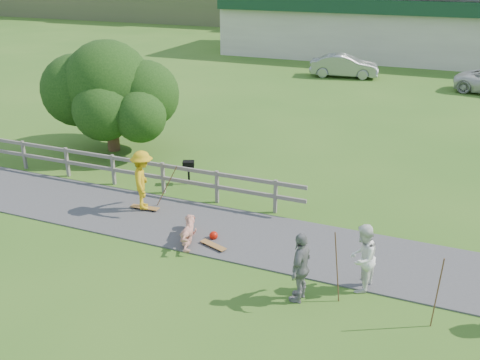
% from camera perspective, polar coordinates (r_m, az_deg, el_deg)
% --- Properties ---
extents(ground, '(260.00, 260.00, 0.00)m').
position_cam_1_polar(ground, '(14.94, -7.79, -7.28)').
color(ground, '#31621C').
rests_on(ground, ground).
extents(path, '(34.00, 3.00, 0.04)m').
position_cam_1_polar(path, '(16.08, -5.14, -4.80)').
color(path, '#3E3E41').
rests_on(path, ground).
extents(fence, '(15.05, 0.10, 1.10)m').
position_cam_1_polar(fence, '(19.52, -14.89, 1.80)').
color(fence, '#615D56').
rests_on(fence, ground).
extents(strip_mall, '(32.50, 10.75, 5.10)m').
position_cam_1_polar(strip_mall, '(46.37, 19.65, 15.30)').
color(strip_mall, '#BBB5A4').
rests_on(strip_mall, ground).
extents(skater_rider, '(1.20, 1.40, 1.88)m').
position_cam_1_polar(skater_rider, '(16.85, -10.31, -0.32)').
color(skater_rider, gold).
rests_on(skater_rider, ground).
extents(skater_fallen, '(1.74, 1.00, 0.62)m').
position_cam_1_polar(skater_fallen, '(15.11, -5.48, -5.46)').
color(skater_fallen, tan).
rests_on(skater_fallen, ground).
extents(spectator_a, '(0.76, 0.92, 1.71)m').
position_cam_1_polar(spectator_a, '(13.03, 12.91, -8.13)').
color(spectator_a, white).
rests_on(spectator_a, ground).
extents(spectator_b, '(0.48, 1.03, 1.73)m').
position_cam_1_polar(spectator_b, '(12.43, 6.49, -9.21)').
color(spectator_b, gray).
rests_on(spectator_b, ground).
extents(car_silver, '(4.67, 2.19, 1.48)m').
position_cam_1_polar(car_silver, '(37.35, 11.06, 11.85)').
color(car_silver, gray).
rests_on(car_silver, ground).
extents(tree, '(5.58, 5.58, 3.40)m').
position_cam_1_polar(tree, '(22.46, -13.64, 7.22)').
color(tree, black).
rests_on(tree, ground).
extents(bbq, '(0.48, 0.43, 0.85)m').
position_cam_1_polar(bbq, '(18.86, -5.49, 0.79)').
color(bbq, black).
rests_on(bbq, ground).
extents(longboard_rider, '(0.95, 0.29, 0.10)m').
position_cam_1_polar(longboard_rider, '(17.21, -10.11, -3.04)').
color(longboard_rider, olive).
rests_on(longboard_rider, ground).
extents(longboard_fallen, '(0.87, 0.47, 0.09)m').
position_cam_1_polar(longboard_fallen, '(14.83, -2.87, -7.10)').
color(longboard_fallen, olive).
rests_on(longboard_fallen, ground).
extents(helmet, '(0.24, 0.24, 0.24)m').
position_cam_1_polar(helmet, '(15.23, -2.83, -5.94)').
color(helmet, red).
rests_on(helmet, ground).
extents(pole_rider, '(0.03, 0.03, 1.72)m').
position_cam_1_polar(pole_rider, '(16.90, -7.85, -0.39)').
color(pole_rider, brown).
rests_on(pole_rider, ground).
extents(pole_spec_left, '(0.03, 0.03, 1.78)m').
position_cam_1_polar(pole_spec_left, '(12.49, 10.30, -9.14)').
color(pole_spec_left, brown).
rests_on(pole_spec_left, ground).
extents(pole_spec_right, '(0.03, 0.03, 1.70)m').
position_cam_1_polar(pole_spec_right, '(12.23, 20.29, -11.26)').
color(pole_spec_right, brown).
rests_on(pole_spec_right, ground).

